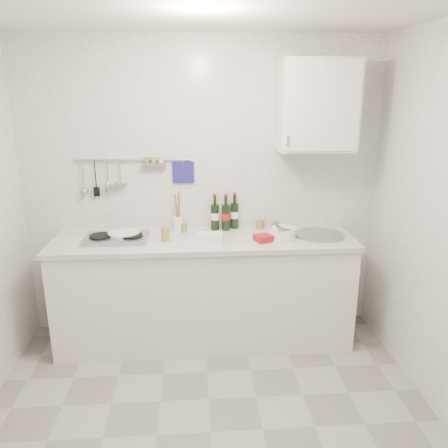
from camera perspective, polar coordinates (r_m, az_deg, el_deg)
The scene contains 15 objects.
floor at distance 3.04m, azimuth -1.80°, elevation -25.53°, with size 3.00×3.00×0.00m, color slate.
back_wall at distance 3.74m, azimuth -2.81°, elevation 4.42°, with size 3.00×0.02×2.50m, color silver.
counter at distance 3.72m, azimuth -2.43°, elevation -8.97°, with size 2.44×0.64×0.96m.
wall_rail at distance 3.71m, azimuth -12.15°, elevation 6.74°, with size 0.98×0.09×0.34m.
wall_cabinet at distance 3.60m, azimuth 12.05°, elevation 14.86°, with size 0.60×0.38×0.70m.
plate_stack_hob at distance 3.63m, azimuth -13.04°, elevation -1.40°, with size 0.28×0.28×0.04m.
plate_stack_sink at distance 3.55m, azimuth 7.58°, elevation -1.21°, with size 0.25×0.24×0.09m.
wine_bottles at distance 3.72m, azimuth 0.15°, elevation 1.61°, with size 0.24×0.12×0.31m.
butter_dish at distance 3.47m, azimuth -1.91°, elevation -1.68°, with size 0.20×0.10×0.06m, color white.
strawberry_punnet at distance 3.46m, azimuth 5.17°, elevation -1.85°, with size 0.12×0.12×0.05m, color #A8121D.
utensil_crock at distance 3.70m, azimuth -6.03°, elevation 0.23°, with size 0.08×0.08×0.34m.
jar_a at distance 3.70m, azimuth -5.29°, elevation -0.45°, with size 0.06×0.06×0.08m.
jar_b at distance 3.79m, azimuth 4.75°, elevation 0.04°, with size 0.07×0.07×0.08m.
jar_c at distance 3.73m, azimuth 6.68°, elevation -0.23°, with size 0.07×0.07×0.09m.
jar_d at distance 3.49m, azimuth -7.67°, elevation -1.29°, with size 0.07×0.07×0.11m.
Camera 1 is at (-0.07, -2.25, 2.04)m, focal length 35.00 mm.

